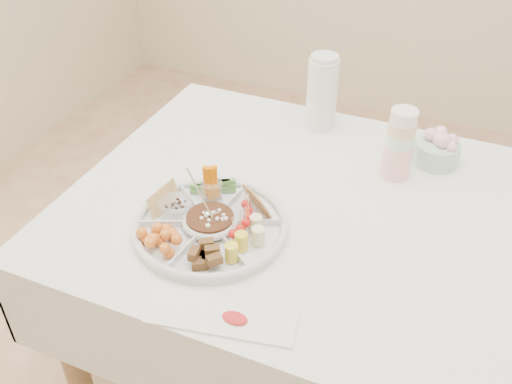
% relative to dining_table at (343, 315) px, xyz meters
% --- Properties ---
extents(dining_table, '(1.52, 1.02, 0.76)m').
position_rel_dining_table_xyz_m(dining_table, '(0.00, 0.00, 0.00)').
color(dining_table, white).
rests_on(dining_table, floor).
extents(party_tray, '(0.50, 0.50, 0.04)m').
position_rel_dining_table_xyz_m(party_tray, '(-0.32, -0.20, 0.40)').
color(party_tray, white).
rests_on(party_tray, dining_table).
extents(bean_dip, '(0.16, 0.16, 0.04)m').
position_rel_dining_table_xyz_m(bean_dip, '(-0.32, -0.20, 0.41)').
color(bean_dip, brown).
rests_on(bean_dip, party_tray).
extents(tortillas, '(0.13, 0.13, 0.06)m').
position_rel_dining_table_xyz_m(tortillas, '(-0.24, -0.09, 0.42)').
color(tortillas, '#AC7A4C').
rests_on(tortillas, party_tray).
extents(carrot_cucumber, '(0.15, 0.15, 0.10)m').
position_rel_dining_table_xyz_m(carrot_cucumber, '(-0.37, -0.08, 0.44)').
color(carrot_cucumber, orange).
rests_on(carrot_cucumber, party_tray).
extents(pita_raisins, '(0.16, 0.16, 0.07)m').
position_rel_dining_table_xyz_m(pita_raisins, '(-0.45, -0.18, 0.42)').
color(pita_raisins, tan).
rests_on(pita_raisins, party_tray).
extents(cherries, '(0.16, 0.16, 0.05)m').
position_rel_dining_table_xyz_m(cherries, '(-0.40, -0.30, 0.42)').
color(cherries, '#FF9E14').
rests_on(cherries, party_tray).
extents(granola_chunks, '(0.12, 0.12, 0.04)m').
position_rel_dining_table_xyz_m(granola_chunks, '(-0.27, -0.31, 0.42)').
color(granola_chunks, brown).
rests_on(granola_chunks, party_tray).
extents(banana_tomato, '(0.13, 0.13, 0.08)m').
position_rel_dining_table_xyz_m(banana_tomato, '(-0.19, -0.21, 0.44)').
color(banana_tomato, '#ECDF7A').
rests_on(banana_tomato, party_tray).
extents(cup_stack, '(0.09, 0.09, 0.23)m').
position_rel_dining_table_xyz_m(cup_stack, '(0.05, 0.23, 0.49)').
color(cup_stack, '#B3CFAE').
rests_on(cup_stack, dining_table).
extents(thermos, '(0.11, 0.11, 0.25)m').
position_rel_dining_table_xyz_m(thermos, '(-0.23, 0.40, 0.50)').
color(thermos, white).
rests_on(thermos, dining_table).
extents(flower_bowl, '(0.14, 0.14, 0.10)m').
position_rel_dining_table_xyz_m(flower_bowl, '(0.14, 0.34, 0.43)').
color(flower_bowl, '#99B4A4').
rests_on(flower_bowl, dining_table).
extents(placemat, '(0.33, 0.16, 0.01)m').
position_rel_dining_table_xyz_m(placemat, '(-0.17, -0.44, 0.38)').
color(placemat, silver).
rests_on(placemat, dining_table).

